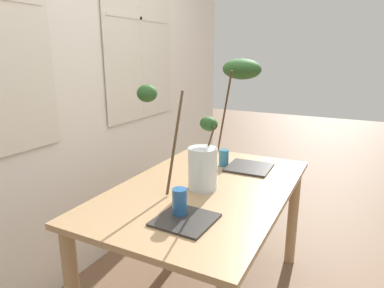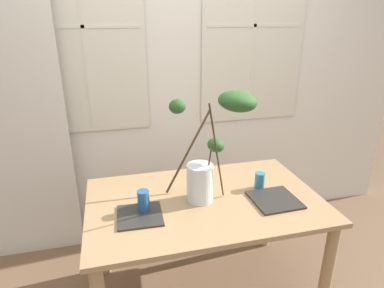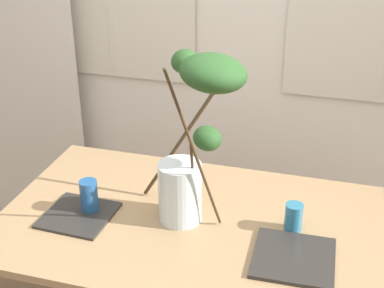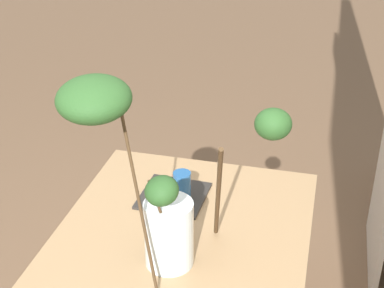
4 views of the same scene
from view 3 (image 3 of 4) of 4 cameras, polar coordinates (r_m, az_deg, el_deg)
The scene contains 7 objects.
curtain_sheer_side at distance 3.07m, azimuth -17.92°, elevation 11.28°, with size 0.66×0.03×2.44m, color silver.
dining_table at distance 2.19m, azimuth -0.36°, elevation -10.48°, with size 1.45×0.91×0.77m.
vase_with_branches at distance 1.93m, azimuth -0.09°, elevation -0.29°, with size 0.50×0.68×0.72m.
drinking_glass_blue_left at distance 2.17m, azimuth -10.60°, elevation -5.38°, with size 0.07×0.07×0.14m, color #235693.
drinking_glass_blue_right at distance 2.07m, azimuth 10.47°, elevation -7.51°, with size 0.07×0.07×0.11m, color teal.
plate_square_left at distance 2.18m, azimuth -11.66°, elevation -7.22°, with size 0.25×0.25×0.01m, color #2D2B28.
plate_square_right at distance 1.96m, azimuth 10.49°, elevation -11.51°, with size 0.28×0.28×0.01m, color #2D2B28.
Camera 3 is at (0.49, -1.68, 1.97)m, focal length 51.48 mm.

